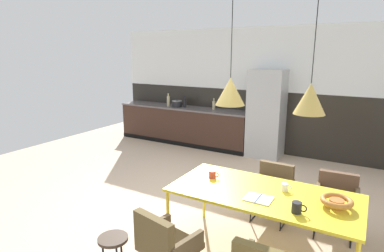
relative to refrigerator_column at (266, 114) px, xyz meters
The scene contains 21 objects.
ground_plane 3.25m from the refrigerator_column, 94.04° to the right, with size 9.61×9.61×0.00m, color #C8AD91.
back_wall_splashback_dark 0.49m from the refrigerator_column, 121.34° to the left, with size 7.39×0.12×1.37m, color black.
back_wall_panel_upper 1.20m from the refrigerator_column, 121.34° to the left, with size 7.39×0.12×1.37m, color white.
kitchen_counter 2.12m from the refrigerator_column, behind, with size 3.42×0.63×0.90m.
refrigerator_column is the anchor object (origin of this frame).
dining_table 3.60m from the refrigerator_column, 73.11° to the right, with size 1.94×0.94×0.76m.
armchair_far_side 2.75m from the refrigerator_column, 70.33° to the right, with size 0.50×0.48×0.74m.
armchair_facing_counter 3.07m from the refrigerator_column, 56.36° to the right, with size 0.51×0.50×0.75m.
armchair_head_of_table 4.41m from the refrigerator_column, 84.57° to the right, with size 0.56×0.55×0.79m.
fruit_bowl 3.84m from the refrigerator_column, 62.92° to the right, with size 0.30×0.30×0.09m.
open_book 3.78m from the refrigerator_column, 73.80° to the right, with size 0.27×0.22×0.02m.
mug_dark_espresso 3.52m from the refrigerator_column, 69.49° to the right, with size 0.11×0.07×0.08m.
mug_glass_clear 3.99m from the refrigerator_column, 68.71° to the right, with size 0.14×0.09×0.10m.
mug_white_ceramic 3.38m from the refrigerator_column, 83.08° to the right, with size 0.12×0.08×0.09m.
cooking_pot 2.23m from the refrigerator_column, behind, with size 0.25×0.25×0.17m.
bottle_vinegar_dark 2.02m from the refrigerator_column, behind, with size 0.07×0.07×0.28m.
bottle_wine_green 1.29m from the refrigerator_column, behind, with size 0.07×0.07×0.26m.
bottle_spice_small 2.46m from the refrigerator_column, behind, with size 0.08×0.08×0.32m.
side_stool 4.58m from the refrigerator_column, 90.52° to the right, with size 0.29×0.29×0.49m.
pendant_lamp_over_table_near 3.65m from the refrigerator_column, 79.33° to the right, with size 0.31×0.31×1.03m.
pendant_lamp_over_table_far 3.80m from the refrigerator_column, 67.30° to the right, with size 0.29×0.29×1.06m.
Camera 1 is at (2.16, -3.37, 2.19)m, focal length 29.56 mm.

